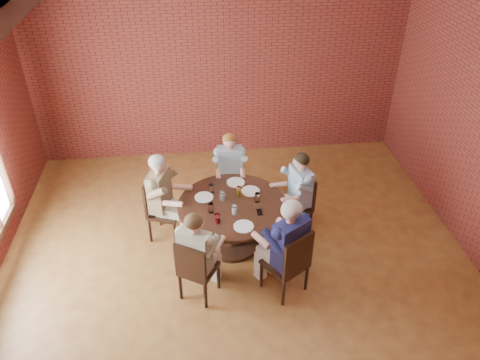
{
  "coord_description": "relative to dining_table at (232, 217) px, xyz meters",
  "views": [
    {
      "loc": [
        -0.49,
        -4.26,
        4.61
      ],
      "look_at": [
        0.1,
        1.0,
        1.0
      ],
      "focal_mm": 35.0,
      "sensor_mm": 36.0,
      "label": 1
    }
  ],
  "objects": [
    {
      "name": "diner_e",
      "position": [
        0.57,
        -0.88,
        0.18
      ],
      "size": [
        0.88,
        0.92,
        1.42
      ],
      "primitive_type": null,
      "rotation": [
        0.0,
        0.0,
        3.72
      ],
      "color": "#1B1D4C",
      "rests_on": "floor"
    },
    {
      "name": "diner_a",
      "position": [
        0.95,
        0.26,
        0.13
      ],
      "size": [
        0.75,
        0.67,
        1.31
      ],
      "primitive_type": null,
      "rotation": [
        0.0,
        0.0,
        -1.3
      ],
      "color": "teal",
      "rests_on": "floor"
    },
    {
      "name": "glass_c",
      "position": [
        -0.27,
        0.29,
        0.29
      ],
      "size": [
        0.07,
        0.07,
        0.14
      ],
      "primitive_type": "cylinder",
      "color": "white",
      "rests_on": "dining_table"
    },
    {
      "name": "diner_b",
      "position": [
        0.06,
        0.95,
        0.11
      ],
      "size": [
        0.53,
        0.64,
        1.28
      ],
      "primitive_type": null,
      "rotation": [
        0.0,
        0.0,
        -0.06
      ],
      "color": "#92A8BA",
      "rests_on": "floor"
    },
    {
      "name": "diner_c",
      "position": [
        -0.94,
        0.34,
        0.16
      ],
      "size": [
        0.82,
        0.75,
        1.37
      ],
      "primitive_type": null,
      "rotation": [
        0.0,
        0.0,
        1.23
      ],
      "color": "brown",
      "rests_on": "floor"
    },
    {
      "name": "plate_d",
      "position": [
        0.1,
        -0.5,
        0.23
      ],
      "size": [
        0.26,
        0.26,
        0.01
      ],
      "primitive_type": "cylinder",
      "color": "white",
      "rests_on": "dining_table"
    },
    {
      "name": "glass_e",
      "position": [
        -0.3,
        -0.15,
        0.29
      ],
      "size": [
        0.07,
        0.07,
        0.14
      ],
      "primitive_type": "cylinder",
      "color": "white",
      "rests_on": "dining_table"
    },
    {
      "name": "plate_b",
      "position": [
        0.1,
        0.5,
        0.23
      ],
      "size": [
        0.26,
        0.26,
        0.01
      ],
      "primitive_type": "cylinder",
      "color": "white",
      "rests_on": "dining_table"
    },
    {
      "name": "chair_a",
      "position": [
        1.03,
        0.28,
        -0.02
      ],
      "size": [
        0.51,
        0.51,
        0.93
      ],
      "rotation": [
        0.0,
        0.0,
        -1.3
      ],
      "color": "black",
      "rests_on": "floor"
    },
    {
      "name": "chair_d",
      "position": [
        -0.55,
        -0.93,
        -0.03
      ],
      "size": [
        0.57,
        0.57,
        0.92
      ],
      "rotation": [
        0.0,
        0.0,
        2.61
      ],
      "color": "black",
      "rests_on": "floor"
    },
    {
      "name": "plate_a",
      "position": [
        0.29,
        0.27,
        0.23
      ],
      "size": [
        0.26,
        0.26,
        0.01
      ],
      "primitive_type": "cylinder",
      "color": "white",
      "rests_on": "dining_table"
    },
    {
      "name": "wall_back",
      "position": [
        0.03,
        2.7,
        1.17
      ],
      "size": [
        7.0,
        0.0,
        7.0
      ],
      "primitive_type": "plane",
      "rotation": [
        1.57,
        0.0,
        0.0
      ],
      "color": "maroon",
      "rests_on": "ground"
    },
    {
      "name": "chair_e",
      "position": [
        0.63,
        -0.97,
        0.0
      ],
      "size": [
        0.65,
        0.65,
        0.99
      ],
      "rotation": [
        0.0,
        0.0,
        3.72
      ],
      "color": "black",
      "rests_on": "floor"
    },
    {
      "name": "dining_table",
      "position": [
        0.0,
        0.0,
        0.0
      ],
      "size": [
        1.5,
        1.5,
        0.75
      ],
      "color": "black",
      "rests_on": "floor"
    },
    {
      "name": "glass_b",
      "position": [
        0.11,
        0.19,
        0.29
      ],
      "size": [
        0.07,
        0.07,
        0.14
      ],
      "primitive_type": "cylinder",
      "color": "white",
      "rests_on": "dining_table"
    },
    {
      "name": "glass_a",
      "position": [
        0.35,
        0.02,
        0.29
      ],
      "size": [
        0.07,
        0.07,
        0.14
      ],
      "primitive_type": "cylinder",
      "color": "white",
      "rests_on": "dining_table"
    },
    {
      "name": "glass_d",
      "position": [
        -0.13,
        0.11,
        0.29
      ],
      "size": [
        0.07,
        0.07,
        0.14
      ],
      "primitive_type": "cylinder",
      "color": "white",
      "rests_on": "dining_table"
    },
    {
      "name": "glass_f",
      "position": [
        -0.23,
        -0.38,
        0.29
      ],
      "size": [
        0.07,
        0.07,
        0.14
      ],
      "primitive_type": "cylinder",
      "color": "white",
      "rests_on": "dining_table"
    },
    {
      "name": "diner_d",
      "position": [
        -0.51,
        -0.86,
        0.12
      ],
      "size": [
        0.76,
        0.8,
        1.31
      ],
      "primitive_type": null,
      "rotation": [
        0.0,
        0.0,
        2.61
      ],
      "color": "#B5A58E",
      "rests_on": "floor"
    },
    {
      "name": "plate_c",
      "position": [
        -0.38,
        0.19,
        0.23
      ],
      "size": [
        0.26,
        0.26,
        0.01
      ],
      "primitive_type": "cylinder",
      "color": "white",
      "rests_on": "dining_table"
    },
    {
      "name": "chair_c",
      "position": [
        -1.02,
        0.37,
        -0.01
      ],
      "size": [
        0.57,
        0.57,
        0.96
      ],
      "rotation": [
        0.0,
        0.0,
        1.23
      ],
      "color": "black",
      "rests_on": "floor"
    },
    {
      "name": "smartphone",
      "position": [
        0.34,
        -0.23,
        0.23
      ],
      "size": [
        0.07,
        0.13,
        0.01
      ],
      "primitive_type": "cube",
      "rotation": [
        0.0,
        0.0,
        0.0
      ],
      "color": "black",
      "rests_on": "dining_table"
    },
    {
      "name": "chair_b",
      "position": [
        0.06,
        1.03,
        -0.03
      ],
      "size": [
        0.43,
        0.43,
        0.91
      ],
      "rotation": [
        0.0,
        0.0,
        -0.06
      ],
      "color": "black",
      "rests_on": "floor"
    },
    {
      "name": "glass_g",
      "position": [
        0.01,
        -0.21,
        0.29
      ],
      "size": [
        0.07,
        0.07,
        0.14
      ],
      "primitive_type": "cylinder",
      "color": "white",
      "rests_on": "dining_table"
    },
    {
      "name": "ceiling",
      "position": [
        0.03,
        -0.8,
        2.87
      ],
      "size": [
        7.0,
        7.0,
        0.0
      ],
      "primitive_type": "plane",
      "rotation": [
        3.14,
        0.0,
        0.0
      ],
      "color": "silver",
      "rests_on": "wall_back"
    },
    {
      "name": "floor",
      "position": [
        0.03,
        -0.8,
        -0.53
      ],
      "size": [
        7.0,
        7.0,
        0.0
      ],
      "primitive_type": "plane",
      "color": "olive",
      "rests_on": "ground"
    }
  ]
}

